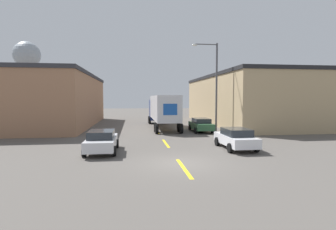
{
  "coord_description": "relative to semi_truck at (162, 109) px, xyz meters",
  "views": [
    {
      "loc": [
        -2.51,
        -13.83,
        3.51
      ],
      "look_at": [
        0.81,
        11.07,
        1.93
      ],
      "focal_mm": 28.0,
      "sensor_mm": 36.0,
      "label": 1
    }
  ],
  "objects": [
    {
      "name": "ground_plane",
      "position": [
        -1.01,
        -17.72,
        -2.29
      ],
      "size": [
        160.0,
        160.0,
        0.0
      ],
      "primitive_type": "plane",
      "color": "#56514C"
    },
    {
      "name": "road_centerline",
      "position": [
        -1.01,
        -11.4,
        -2.29
      ],
      "size": [
        0.2,
        18.47,
        0.01
      ],
      "color": "yellow",
      "rests_on": "ground_plane"
    },
    {
      "name": "warehouse_left",
      "position": [
        -14.62,
        4.01,
        1.02
      ],
      "size": [
        12.11,
        22.45,
        6.61
      ],
      "color": "#9E7051",
      "rests_on": "ground_plane"
    },
    {
      "name": "warehouse_right",
      "position": [
        12.56,
        3.58,
        1.07
      ],
      "size": [
        12.02,
        23.81,
        6.71
      ],
      "color": "tan",
      "rests_on": "ground_plane"
    },
    {
      "name": "semi_truck",
      "position": [
        0.0,
        0.0,
        0.0
      ],
      "size": [
        2.8,
        13.44,
        3.83
      ],
      "rotation": [
        0.0,
        0.0,
        0.0
      ],
      "color": "navy",
      "rests_on": "ground_plane"
    },
    {
      "name": "parked_car_right_mid",
      "position": [
        3.56,
        -4.8,
        -1.54
      ],
      "size": [
        2.0,
        4.23,
        1.44
      ],
      "color": "#2D5B38",
      "rests_on": "ground_plane"
    },
    {
      "name": "parked_car_left_near",
      "position": [
        -5.57,
        -14.23,
        -1.54
      ],
      "size": [
        2.0,
        4.23,
        1.44
      ],
      "color": "silver",
      "rests_on": "ground_plane"
    },
    {
      "name": "parked_car_right_near",
      "position": [
        3.56,
        -14.23,
        -1.54
      ],
      "size": [
        2.0,
        4.23,
        1.44
      ],
      "color": "silver",
      "rests_on": "ground_plane"
    },
    {
      "name": "water_tower",
      "position": [
        -25.59,
        27.53,
        10.24
      ],
      "size": [
        5.45,
        5.45,
        15.45
      ],
      "color": "#47474C",
      "rests_on": "ground_plane"
    },
    {
      "name": "street_lamp",
      "position": [
        4.97,
        -4.61,
        3.05
      ],
      "size": [
        2.8,
        0.32,
        9.31
      ],
      "color": "#4C4C51",
      "rests_on": "ground_plane"
    }
  ]
}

